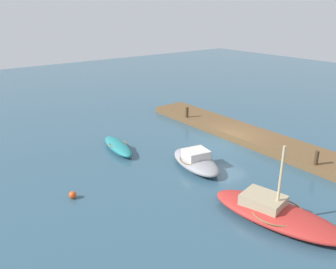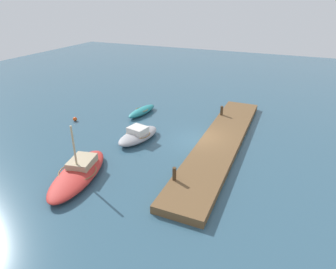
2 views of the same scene
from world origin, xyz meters
TOP-DOWN VIEW (x-y plane):
  - ground_plane at (0.00, 0.00)m, footprint 84.00×84.00m
  - dock_platform at (0.00, -1.68)m, footprint 18.19×2.95m
  - rowboat_teal at (3.38, 6.97)m, footprint 4.01×1.64m
  - sailboat_red at (-7.92, 5.41)m, footprint 6.40×3.49m
  - motorboat_grey at (-1.69, 4.58)m, footprint 4.42×2.64m
  - mooring_post_west at (-6.35, -0.45)m, footprint 0.23×0.23m
  - mooring_post_mid_west at (5.04, -0.45)m, footprint 0.25×0.25m
  - marker_buoy at (-0.60, 11.81)m, footprint 0.38×0.38m

SIDE VIEW (x-z plane):
  - ground_plane at x=0.00m, z-range 0.00..0.00m
  - marker_buoy at x=-0.60m, z-range 0.00..0.38m
  - dock_platform at x=0.00m, z-range 0.00..0.49m
  - rowboat_teal at x=3.38m, z-range 0.01..0.61m
  - sailboat_red at x=-7.92m, z-range -1.41..2.22m
  - motorboat_grey at x=-1.69m, z-range -0.13..1.00m
  - mooring_post_west at x=-6.35m, z-range 0.49..1.33m
  - mooring_post_mid_west at x=5.04m, z-range 0.49..1.34m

